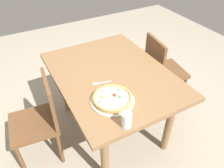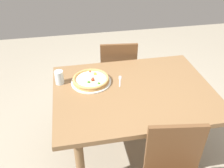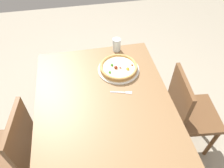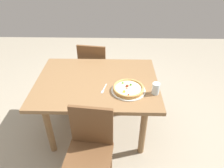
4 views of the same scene
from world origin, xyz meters
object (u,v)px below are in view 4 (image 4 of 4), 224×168
Objects in this scene: chair_near at (94,68)px; plate at (128,90)px; fork at (104,89)px; drinking_glass at (156,88)px; dining_table at (97,88)px; pizza at (128,88)px; chair_far at (89,150)px.

plate is at bearing -55.60° from chair_near.
chair_near reaches higher than fork.
plate is at bearing -7.76° from drinking_glass.
dining_table is 4.21× the size of pizza.
plate is 0.25m from fork.
chair_near is 2.53× the size of plate.
dining_table is 1.50× the size of chair_near.
dining_table is 8.05× the size of fork.
pizza is at bearing 99.78° from fork.
fork is at bearing -69.75° from chair_near.
chair_far is at bearing -78.42° from chair_near.
chair_near is 1.02m from plate.
chair_far is at bearing 88.62° from dining_table.
fork is (-0.08, 0.16, 0.10)m from dining_table.
pizza is (-0.35, -0.54, 0.29)m from chair_far.
plate is at bearing -117.18° from chair_far.
chair_near is 1.43m from chair_far.
chair_far reaches higher than drinking_glass.
chair_near reaches higher than dining_table.
fork reaches higher than dining_table.
fork is at bearing -4.01° from plate.
drinking_glass is at bearing -44.57° from chair_near.
chair_far is (-0.09, 1.42, 0.00)m from chair_near.
dining_table is 0.39m from plate.
pizza is at bearing 152.30° from dining_table.
pizza is at bearing -117.15° from chair_far.
plate is 2.92× the size of drinking_glass.
dining_table is 0.20m from fork.
pizza is 0.27m from drinking_glass.
pizza reaches higher than dining_table.
chair_near is 1.20m from drinking_glass.
drinking_glass is at bearing 160.56° from dining_table.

